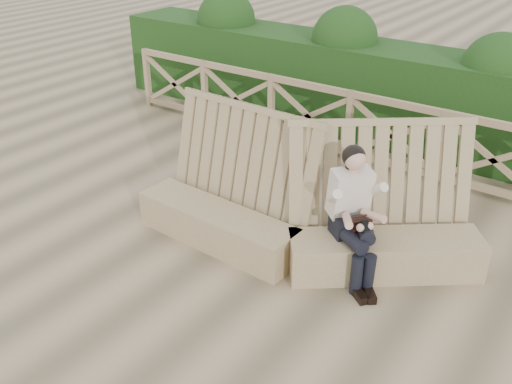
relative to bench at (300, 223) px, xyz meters
The scene contains 5 objects.
ground 0.94m from the bench, 94.24° to the right, with size 60.00×60.00×0.00m, color brown.
bench is the anchor object (origin of this frame).
woman 0.74m from the bench, ahead, with size 0.87×0.82×1.46m.
guardrail 2.65m from the bench, 91.36° to the left, with size 10.10×0.09×1.10m.
hedge 3.87m from the bench, 90.94° to the left, with size 12.00×1.20×1.50m, color black.
Camera 1 is at (2.87, -3.91, 3.73)m, focal length 40.00 mm.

